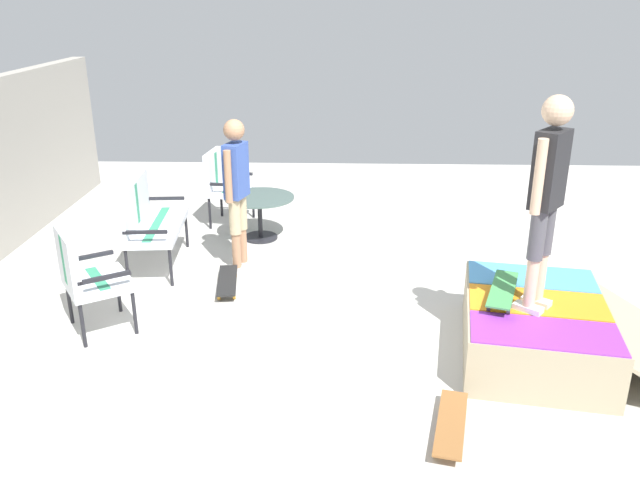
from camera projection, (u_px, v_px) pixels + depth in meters
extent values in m
cube|color=beige|center=(322.00, 311.00, 6.60)|extent=(12.00, 12.00, 0.10)
cube|color=tan|center=(534.00, 328.00, 5.65)|extent=(1.84, 1.46, 0.50)
cube|color=purple|center=(545.00, 333.00, 5.05)|extent=(0.72, 1.23, 0.01)
cube|color=orange|center=(538.00, 302.00, 5.56)|extent=(0.72, 1.23, 0.01)
cube|color=#4C99D8|center=(531.00, 276.00, 6.07)|extent=(0.72, 1.23, 0.01)
cylinder|color=#B2B2B7|center=(470.00, 299.00, 5.68)|extent=(1.58, 0.32, 0.05)
cylinder|color=black|center=(171.00, 267.00, 6.98)|extent=(0.04, 0.04, 0.44)
cylinder|color=black|center=(187.00, 230.00, 8.07)|extent=(0.04, 0.04, 0.44)
cylinder|color=black|center=(127.00, 268.00, 6.96)|extent=(0.04, 0.04, 0.44)
cylinder|color=black|center=(149.00, 231.00, 8.05)|extent=(0.04, 0.04, 0.44)
cube|color=silver|center=(157.00, 227.00, 7.43)|extent=(1.29, 0.65, 0.08)
cube|color=#338C66|center=(157.00, 224.00, 7.41)|extent=(1.21, 0.20, 0.00)
cube|color=silver|center=(134.00, 203.00, 7.31)|extent=(1.25, 0.18, 0.50)
cube|color=#338C66|center=(134.00, 203.00, 7.31)|extent=(0.11, 0.09, 0.46)
cube|color=black|center=(145.00, 232.00, 6.80)|extent=(0.08, 0.47, 0.04)
cube|color=black|center=(165.00, 198.00, 7.93)|extent=(0.08, 0.47, 0.04)
cylinder|color=black|center=(243.00, 215.00, 8.64)|extent=(0.04, 0.04, 0.44)
cylinder|color=black|center=(253.00, 203.00, 9.14)|extent=(0.04, 0.04, 0.44)
cylinder|color=black|center=(210.00, 213.00, 8.71)|extent=(0.04, 0.04, 0.44)
cylinder|color=black|center=(221.00, 201.00, 9.21)|extent=(0.04, 0.04, 0.44)
cube|color=silver|center=(231.00, 190.00, 8.83)|extent=(0.68, 0.62, 0.08)
cube|color=#338C66|center=(231.00, 187.00, 8.82)|extent=(0.59, 0.17, 0.00)
cube|color=silver|center=(213.00, 169.00, 8.76)|extent=(0.63, 0.15, 0.50)
cube|color=#338C66|center=(213.00, 169.00, 8.76)|extent=(0.11, 0.10, 0.46)
cube|color=black|center=(224.00, 185.00, 8.51)|extent=(0.09, 0.47, 0.04)
cube|color=black|center=(236.00, 173.00, 9.04)|extent=(0.09, 0.47, 0.04)
cylinder|color=black|center=(135.00, 313.00, 5.99)|extent=(0.04, 0.04, 0.44)
cylinder|color=black|center=(118.00, 291.00, 6.42)|extent=(0.04, 0.04, 0.44)
cylinder|color=black|center=(83.00, 325.00, 5.76)|extent=(0.04, 0.04, 0.44)
cylinder|color=black|center=(70.00, 302.00, 6.19)|extent=(0.04, 0.04, 0.44)
cube|color=silver|center=(98.00, 283.00, 5.99)|extent=(0.82, 0.80, 0.08)
cube|color=#338C66|center=(98.00, 278.00, 5.98)|extent=(0.54, 0.41, 0.00)
cube|color=silver|center=(68.00, 259.00, 5.77)|extent=(0.56, 0.41, 0.50)
cube|color=#338C66|center=(68.00, 259.00, 5.77)|extent=(0.13, 0.13, 0.46)
cube|color=black|center=(104.00, 278.00, 5.71)|extent=(0.29, 0.41, 0.04)
cube|color=black|center=(88.00, 257.00, 6.17)|extent=(0.29, 0.41, 0.04)
cylinder|color=black|center=(260.00, 219.00, 8.34)|extent=(0.06, 0.06, 0.55)
cylinder|color=black|center=(261.00, 237.00, 8.43)|extent=(0.44, 0.44, 0.03)
cylinder|color=#425651|center=(259.00, 198.00, 8.24)|extent=(0.90, 0.90, 0.02)
cube|color=silver|center=(237.00, 269.00, 7.43)|extent=(0.17, 0.26, 0.05)
cylinder|color=#9E7051|center=(237.00, 250.00, 7.35)|extent=(0.10, 0.10, 0.41)
cylinder|color=tan|center=(235.00, 216.00, 7.20)|extent=(0.13, 0.13, 0.41)
cube|color=silver|center=(244.00, 263.00, 7.58)|extent=(0.17, 0.26, 0.05)
cylinder|color=#9E7051|center=(243.00, 245.00, 7.50)|extent=(0.10, 0.10, 0.41)
cylinder|color=tan|center=(241.00, 212.00, 7.36)|extent=(0.13, 0.13, 0.41)
cube|color=#334C99|center=(236.00, 170.00, 7.10)|extent=(0.36, 0.26, 0.61)
sphere|color=#9E7051|center=(234.00, 130.00, 6.94)|extent=(0.23, 0.23, 0.23)
cylinder|color=#9E7051|center=(228.00, 177.00, 6.93)|extent=(0.08, 0.08, 0.58)
cylinder|color=#9E7051|center=(243.00, 168.00, 7.28)|extent=(0.08, 0.08, 0.58)
cube|color=silver|center=(536.00, 301.00, 5.51)|extent=(0.24, 0.26, 0.05)
cylinder|color=beige|center=(540.00, 276.00, 5.42)|extent=(0.10, 0.10, 0.42)
cylinder|color=#4C4C51|center=(546.00, 229.00, 5.27)|extent=(0.13, 0.13, 0.42)
cube|color=silver|center=(528.00, 308.00, 5.39)|extent=(0.24, 0.26, 0.05)
cylinder|color=beige|center=(531.00, 282.00, 5.30)|extent=(0.10, 0.10, 0.42)
cylinder|color=#4C4C51|center=(537.00, 235.00, 5.15)|extent=(0.13, 0.13, 0.42)
cube|color=#262628|center=(550.00, 169.00, 5.02)|extent=(0.36, 0.34, 0.62)
sphere|color=beige|center=(558.00, 110.00, 4.86)|extent=(0.24, 0.24, 0.24)
cylinder|color=beige|center=(560.00, 167.00, 5.17)|extent=(0.08, 0.08, 0.59)
cylinder|color=beige|center=(539.00, 177.00, 4.89)|extent=(0.08, 0.08, 0.59)
cube|color=black|center=(227.00, 280.00, 6.98)|extent=(0.82, 0.30, 0.02)
cylinder|color=gold|center=(236.00, 275.00, 7.27)|extent=(0.06, 0.04, 0.06)
cylinder|color=gold|center=(221.00, 275.00, 7.25)|extent=(0.06, 0.04, 0.06)
cylinder|color=gold|center=(234.00, 296.00, 6.75)|extent=(0.06, 0.04, 0.06)
cylinder|color=gold|center=(219.00, 297.00, 6.73)|extent=(0.06, 0.04, 0.06)
cube|color=brown|center=(451.00, 423.00, 4.65)|extent=(0.82, 0.38, 0.02)
cylinder|color=gold|center=(464.00, 410.00, 4.91)|extent=(0.06, 0.04, 0.06)
cylinder|color=gold|center=(443.00, 406.00, 4.94)|extent=(0.06, 0.04, 0.06)
cylinder|color=gold|center=(459.00, 457.00, 4.40)|extent=(0.06, 0.04, 0.06)
cylinder|color=gold|center=(436.00, 453.00, 4.44)|extent=(0.06, 0.04, 0.06)
cube|color=#3F8C4C|center=(503.00, 289.00, 5.58)|extent=(0.82, 0.45, 0.01)
cylinder|color=#333333|center=(515.00, 284.00, 5.82)|extent=(0.06, 0.05, 0.06)
cylinder|color=#333333|center=(497.00, 282.00, 5.87)|extent=(0.06, 0.05, 0.06)
cylinder|color=#333333|center=(508.00, 311.00, 5.33)|extent=(0.06, 0.05, 0.06)
cylinder|color=#333333|center=(489.00, 308.00, 5.38)|extent=(0.06, 0.05, 0.06)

